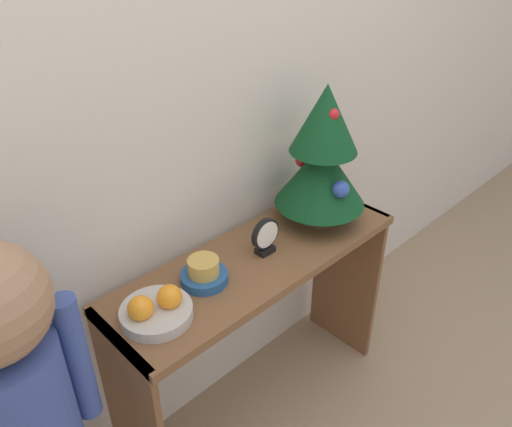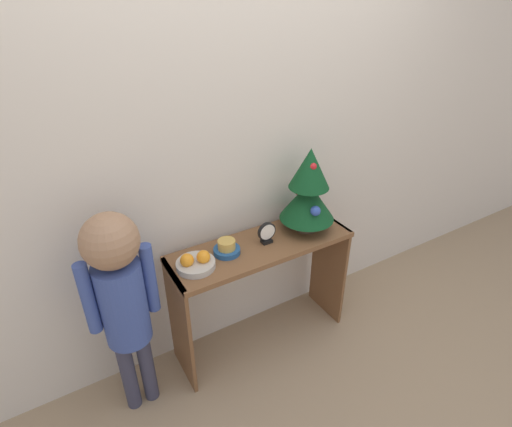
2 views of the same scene
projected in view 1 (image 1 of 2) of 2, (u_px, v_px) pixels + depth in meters
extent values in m
cube|color=beige|center=(207.00, 84.00, 1.49)|extent=(7.00, 0.05, 2.50)
cube|color=brown|center=(258.00, 260.00, 1.64)|extent=(1.06, 0.35, 0.03)
cube|color=brown|center=(135.00, 425.00, 1.51)|extent=(0.02, 0.32, 0.73)
cube|color=brown|center=(345.00, 274.00, 2.13)|extent=(0.02, 0.32, 0.73)
cylinder|color=#4C3828|center=(318.00, 214.00, 1.80)|extent=(0.13, 0.13, 0.05)
cylinder|color=brown|center=(319.00, 203.00, 1.78)|extent=(0.02, 0.02, 0.04)
cone|color=#0F421E|center=(321.00, 173.00, 1.72)|extent=(0.32, 0.32, 0.23)
cone|color=#0F421E|center=(325.00, 118.00, 1.61)|extent=(0.23, 0.23, 0.23)
sphere|color=gold|center=(332.00, 157.00, 1.61)|extent=(0.05, 0.05, 0.05)
sphere|color=red|center=(333.00, 114.00, 1.57)|extent=(0.04, 0.04, 0.04)
sphere|color=red|center=(302.00, 160.00, 1.76)|extent=(0.05, 0.05, 0.05)
sphere|color=#2D4CA8|center=(341.00, 189.00, 1.64)|extent=(0.06, 0.06, 0.06)
cylinder|color=#B7B2A8|center=(157.00, 313.00, 1.37)|extent=(0.20, 0.20, 0.03)
sphere|color=orange|center=(170.00, 297.00, 1.37)|extent=(0.07, 0.07, 0.07)
sphere|color=orange|center=(141.00, 308.00, 1.33)|extent=(0.07, 0.07, 0.07)
cylinder|color=#235189|center=(204.00, 277.00, 1.51)|extent=(0.14, 0.14, 0.03)
cylinder|color=gold|center=(203.00, 267.00, 1.49)|extent=(0.10, 0.10, 0.05)
cube|color=black|center=(265.00, 250.00, 1.64)|extent=(0.06, 0.04, 0.02)
cylinder|color=black|center=(265.00, 234.00, 1.61)|extent=(0.11, 0.02, 0.11)
cylinder|color=white|center=(267.00, 235.00, 1.60)|extent=(0.09, 0.00, 0.09)
cylinder|color=#384C93|center=(28.00, 418.00, 1.14)|extent=(0.22, 0.22, 0.44)
cylinder|color=#384C93|center=(77.00, 359.00, 1.18)|extent=(0.06, 0.06, 0.37)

